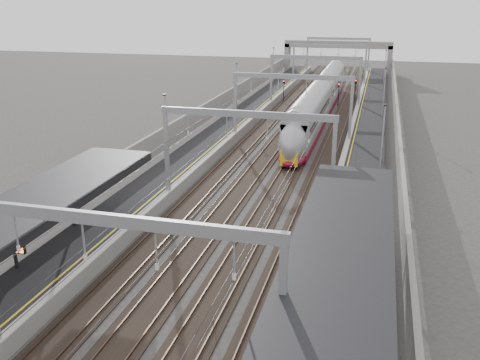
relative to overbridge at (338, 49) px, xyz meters
The scene contains 13 objects.
platform_left 55.79m from the overbridge, 98.28° to the right, with size 4.00×120.00×1.00m, color black.
platform_right 55.79m from the overbridge, 81.72° to the right, with size 4.00×120.00×1.00m, color black.
tracks 55.25m from the overbridge, 90.00° to the right, with size 11.40×140.00×0.20m.
overhead_line 48.39m from the overbridge, 90.00° to the right, with size 13.00×140.00×6.60m.
canopy_right 97.35m from the overbridge, 85.27° to the right, with size 4.40×30.00×4.24m.
overbridge is the anchor object (origin of this frame).
wall_left 56.25m from the overbridge, 101.51° to the right, with size 0.30×120.00×3.20m, color gray.
wall_right 56.25m from the overbridge, 78.49° to the right, with size 0.30×120.00×3.20m, color gray.
train 45.83m from the overbridge, 88.12° to the right, with size 2.64×48.05×4.17m.
bench 87.97m from the overbridge, 84.20° to the right, with size 1.19×1.91×0.96m.
signal_green 34.11m from the overbridge, 98.80° to the right, with size 0.32×0.32×3.48m.
signal_red_near 34.82m from the overbridge, 84.71° to the right, with size 0.32×0.32×3.48m.
signal_red_far 30.91m from the overbridge, 79.89° to the right, with size 0.32×0.32×3.48m.
Camera 1 is at (9.05, -14.56, 15.19)m, focal length 40.00 mm.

